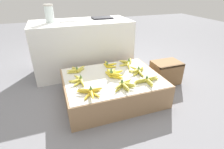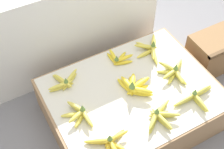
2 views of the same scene
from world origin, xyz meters
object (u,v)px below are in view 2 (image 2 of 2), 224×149
(banana_bunch_front_midright, at_px, (195,97))
(banana_bunch_back_midleft, at_px, (119,59))
(banana_bunch_front_midleft, at_px, (160,116))
(banana_bunch_back_left, at_px, (64,82))
(banana_bunch_middle_midright, at_px, (174,71))
(banana_bunch_middle_midleft, at_px, (135,87))
(banana_bunch_back_midright, at_px, (150,49))
(wooden_crate, at_px, (214,52))
(banana_bunch_front_left, at_px, (110,143))
(banana_bunch_middle_left, at_px, (79,114))

(banana_bunch_front_midright, xyz_separation_m, banana_bunch_back_midleft, (-0.23, 0.48, -0.00))
(banana_bunch_front_midleft, relative_size, banana_bunch_back_left, 1.02)
(banana_bunch_front_midleft, bearing_deg, banana_bunch_middle_midright, 41.24)
(banana_bunch_back_left, bearing_deg, banana_bunch_middle_midleft, -34.56)
(banana_bunch_front_midright, height_order, banana_bunch_back_midright, banana_bunch_back_midright)
(banana_bunch_middle_midleft, distance_m, banana_bunch_back_midright, 0.34)
(wooden_crate, relative_size, banana_bunch_front_midright, 1.20)
(banana_bunch_middle_midleft, relative_size, banana_bunch_middle_midright, 1.00)
(wooden_crate, bearing_deg, banana_bunch_front_midleft, -155.19)
(banana_bunch_front_midleft, distance_m, banana_bunch_back_left, 0.59)
(banana_bunch_middle_midright, bearing_deg, wooden_crate, 12.65)
(banana_bunch_front_left, height_order, banana_bunch_back_midleft, banana_bunch_front_left)
(banana_bunch_back_midleft, bearing_deg, banana_bunch_back_midright, -5.88)
(banana_bunch_front_midleft, xyz_separation_m, banana_bunch_back_left, (-0.36, 0.47, -0.00))
(banana_bunch_front_midleft, xyz_separation_m, banana_bunch_middle_midright, (0.26, 0.22, 0.00))
(banana_bunch_front_midleft, distance_m, banana_bunch_middle_midleft, 0.24)
(banana_bunch_front_midright, distance_m, banana_bunch_back_midleft, 0.53)
(banana_bunch_middle_midleft, bearing_deg, banana_bunch_front_left, -140.57)
(wooden_crate, height_order, banana_bunch_back_left, banana_bunch_back_left)
(banana_bunch_front_midright, distance_m, banana_bunch_back_left, 0.77)
(banana_bunch_middle_left, xyz_separation_m, banana_bunch_back_left, (0.02, 0.25, -0.00))
(banana_bunch_middle_left, bearing_deg, banana_bunch_front_midleft, -30.39)
(banana_bunch_front_left, bearing_deg, banana_bunch_front_midleft, 2.12)
(banana_bunch_front_midright, bearing_deg, banana_bunch_front_left, -178.29)
(banana_bunch_front_midleft, distance_m, banana_bunch_front_midright, 0.25)
(banana_bunch_front_midleft, xyz_separation_m, banana_bunch_back_midright, (0.24, 0.46, 0.00))
(banana_bunch_front_left, distance_m, banana_bunch_middle_left, 0.24)
(banana_bunch_front_left, xyz_separation_m, banana_bunch_middle_left, (-0.06, 0.23, 0.00))
(banana_bunch_middle_midleft, xyz_separation_m, banana_bunch_back_midright, (0.26, 0.22, -0.01))
(banana_bunch_back_midright, bearing_deg, banana_bunch_middle_midright, -86.32)
(wooden_crate, distance_m, banana_bunch_back_midleft, 0.72)
(banana_bunch_middle_midright, height_order, banana_bunch_back_midright, banana_bunch_back_midright)
(wooden_crate, height_order, banana_bunch_front_midright, banana_bunch_front_midright)
(banana_bunch_front_midright, relative_size, banana_bunch_back_midright, 1.14)
(banana_bunch_middle_midleft, bearing_deg, banana_bunch_front_midright, -40.74)
(banana_bunch_back_midleft, height_order, banana_bunch_back_midright, banana_bunch_back_midright)
(banana_bunch_front_left, xyz_separation_m, banana_bunch_front_midleft, (0.32, 0.01, 0.00))
(banana_bunch_front_left, relative_size, banana_bunch_middle_midleft, 1.05)
(banana_bunch_front_midright, bearing_deg, banana_bunch_back_left, 142.62)
(banana_bunch_front_left, height_order, banana_bunch_front_midright, banana_bunch_front_left)
(banana_bunch_front_midright, relative_size, banana_bunch_back_left, 1.30)
(banana_bunch_front_midleft, xyz_separation_m, banana_bunch_middle_midleft, (-0.02, 0.23, 0.01))
(banana_bunch_middle_midright, bearing_deg, banana_bunch_front_left, -157.60)
(banana_bunch_middle_midleft, xyz_separation_m, banana_bunch_back_left, (-0.34, 0.24, -0.01))
(banana_bunch_back_midleft, bearing_deg, banana_bunch_middle_midleft, -97.85)
(banana_bunch_middle_left, bearing_deg, banana_bunch_back_left, 85.81)
(banana_bunch_middle_midleft, distance_m, banana_bunch_back_midleft, 0.25)
(banana_bunch_front_left, xyz_separation_m, banana_bunch_middle_midright, (0.57, 0.24, 0.00))
(banana_bunch_front_left, bearing_deg, banana_bunch_middle_left, 104.78)
(banana_bunch_front_left, bearing_deg, banana_bunch_front_midright, 1.71)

